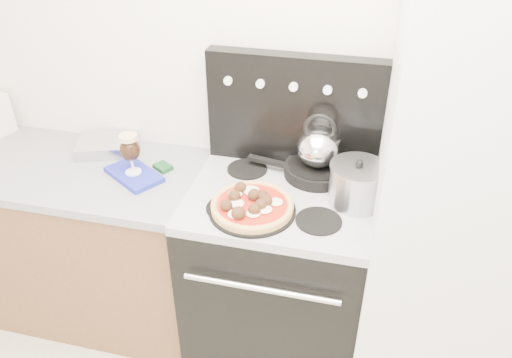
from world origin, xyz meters
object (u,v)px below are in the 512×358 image
(base_cabinet, at_px, (69,240))
(oven_mitt, at_px, (134,175))
(stock_pot, at_px, (357,185))
(pizza, at_px, (252,204))
(tea_kettle, at_px, (319,145))
(skillet, at_px, (317,170))
(pizza_pan, at_px, (252,210))
(beer_glass, at_px, (131,154))
(stove_body, at_px, (278,278))
(fridge, at_px, (460,215))

(base_cabinet, relative_size, oven_mitt, 5.49)
(base_cabinet, height_order, stock_pot, stock_pot)
(pizza, height_order, tea_kettle, tea_kettle)
(base_cabinet, relative_size, tea_kettle, 7.09)
(skillet, bearing_deg, pizza_pan, -123.08)
(base_cabinet, relative_size, pizza_pan, 4.20)
(skillet, relative_size, tea_kettle, 1.39)
(pizza_pan, xyz_separation_m, skillet, (0.21, 0.32, 0.02))
(stock_pot, bearing_deg, oven_mitt, -179.51)
(beer_glass, height_order, pizza_pan, beer_glass)
(pizza_pan, relative_size, pizza, 1.06)
(stove_body, distance_m, fridge, 0.87)
(fridge, relative_size, skillet, 6.71)
(stove_body, relative_size, beer_glass, 4.65)
(fridge, height_order, pizza, fridge)
(pizza, relative_size, skillet, 1.14)
(oven_mitt, relative_size, tea_kettle, 1.29)
(pizza_pan, bearing_deg, oven_mitt, 165.34)
(stock_pot, bearing_deg, fridge, -5.65)
(beer_glass, relative_size, stock_pot, 0.86)
(beer_glass, xyz_separation_m, stock_pot, (0.97, 0.01, -0.02))
(beer_glass, bearing_deg, oven_mitt, 0.00)
(stove_body, xyz_separation_m, beer_glass, (-0.66, 0.01, 0.58))
(oven_mitt, distance_m, pizza, 0.60)
(stove_body, distance_m, pizza_pan, 0.51)
(beer_glass, xyz_separation_m, pizza_pan, (0.58, -0.15, -0.09))
(skillet, xyz_separation_m, stock_pot, (0.18, -0.16, 0.05))
(beer_glass, relative_size, pizza_pan, 0.55)
(skillet, bearing_deg, oven_mitt, -167.77)
(fridge, xyz_separation_m, tea_kettle, (-0.57, 0.20, 0.12))
(tea_kettle, bearing_deg, stock_pot, -47.01)
(beer_glass, bearing_deg, fridge, -1.29)
(stove_body, height_order, fridge, fridge)
(beer_glass, height_order, skillet, beer_glass)
(oven_mitt, height_order, pizza_pan, pizza_pan)
(tea_kettle, distance_m, stock_pot, 0.25)
(fridge, distance_m, pizza, 0.79)
(stove_body, bearing_deg, beer_glass, 179.50)
(beer_glass, distance_m, stock_pot, 0.97)
(oven_mitt, relative_size, skillet, 0.93)
(beer_glass, height_order, tea_kettle, tea_kettle)
(stove_body, bearing_deg, pizza_pan, -119.97)
(base_cabinet, bearing_deg, pizza_pan, -9.47)
(stock_pot, bearing_deg, pizza_pan, -157.70)
(skillet, bearing_deg, tea_kettle, 0.00)
(pizza_pan, height_order, skillet, skillet)
(beer_glass, xyz_separation_m, skillet, (0.79, 0.17, -0.07))
(oven_mitt, relative_size, beer_glass, 1.39)
(fridge, relative_size, pizza, 5.87)
(skillet, distance_m, stock_pot, 0.25)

